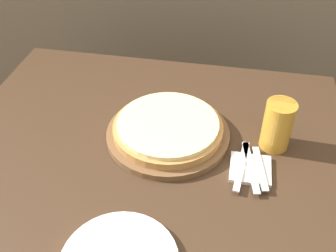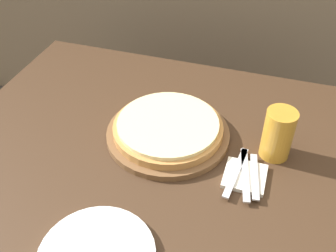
{
  "view_description": "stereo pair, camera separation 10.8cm",
  "coord_description": "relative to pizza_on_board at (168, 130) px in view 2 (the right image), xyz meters",
  "views": [
    {
      "loc": [
        0.21,
        -0.76,
        1.55
      ],
      "look_at": [
        0.05,
        0.1,
        0.81
      ],
      "focal_mm": 42.0,
      "sensor_mm": 36.0,
      "label": 1
    },
    {
      "loc": [
        0.32,
        -0.73,
        1.55
      ],
      "look_at": [
        0.05,
        0.1,
        0.81
      ],
      "focal_mm": 42.0,
      "sensor_mm": 36.0,
      "label": 2
    }
  ],
  "objects": [
    {
      "name": "dining_table",
      "position": [
        -0.05,
        -0.1,
        -0.41
      ],
      "size": [
        1.16,
        1.06,
        0.77
      ],
      "color": "#3D2819",
      "rests_on": "ground_plane"
    },
    {
      "name": "pizza_on_board",
      "position": [
        0.0,
        0.0,
        0.0
      ],
      "size": [
        0.37,
        0.37,
        0.06
      ],
      "color": "brown",
      "rests_on": "dining_table"
    },
    {
      "name": "beer_glass",
      "position": [
        0.31,
        0.02,
        0.06
      ],
      "size": [
        0.08,
        0.08,
        0.15
      ],
      "color": "gold",
      "rests_on": "dining_table"
    },
    {
      "name": "napkin_stack",
      "position": [
        0.25,
        -0.1,
        -0.02
      ],
      "size": [
        0.11,
        0.11,
        0.01
      ],
      "color": "silver",
      "rests_on": "dining_table"
    },
    {
      "name": "fork",
      "position": [
        0.22,
        -0.1,
        -0.01
      ],
      "size": [
        0.04,
        0.19,
        0.0
      ],
      "color": "silver",
      "rests_on": "napkin_stack"
    },
    {
      "name": "dinner_knife",
      "position": [
        0.25,
        -0.1,
        -0.01
      ],
      "size": [
        0.06,
        0.19,
        0.0
      ],
      "color": "silver",
      "rests_on": "napkin_stack"
    },
    {
      "name": "spoon",
      "position": [
        0.27,
        -0.1,
        -0.01
      ],
      "size": [
        0.05,
        0.16,
        0.0
      ],
      "color": "silver",
      "rests_on": "napkin_stack"
    }
  ]
}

